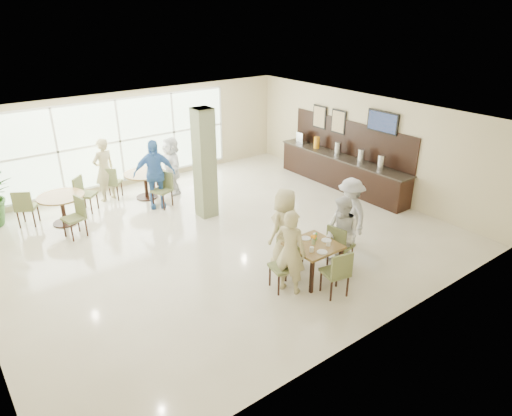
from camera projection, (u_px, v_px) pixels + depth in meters
ground at (219, 236)px, 10.88m from camera, size 10.00×10.00×0.00m
room_shell at (217, 168)px, 10.18m from camera, size 10.00×10.00×10.00m
window_bank at (120, 141)px, 13.28m from camera, size 7.00×0.04×7.00m
column at (205, 164)px, 11.40m from camera, size 0.45×0.45×2.80m
main_table at (313, 249)px, 8.97m from camera, size 0.91×0.91×0.75m
round_table_left at (62, 202)px, 11.27m from camera, size 1.12×1.12×0.75m
round_table_right at (145, 178)px, 12.80m from camera, size 1.15×1.15×0.75m
chairs_main_table at (312, 256)px, 9.06m from camera, size 2.04×1.89×0.95m
chairs_table_left at (63, 206)px, 11.30m from camera, size 2.08×1.93×0.95m
chairs_table_right at (145, 182)px, 12.86m from camera, size 2.08×2.01×0.95m
tabletop_clutter at (315, 242)px, 8.91m from camera, size 0.75×0.80×0.21m
buffet_counter at (342, 169)px, 13.61m from camera, size 0.64×4.70×1.95m
wall_tv at (383, 122)px, 12.28m from camera, size 0.06×1.00×0.58m
framed_art_a at (338, 122)px, 13.57m from camera, size 0.05×0.55×0.70m
framed_art_b at (320, 117)px, 14.15m from camera, size 0.05×0.55×0.70m
teen_left at (290, 252)px, 8.48m from camera, size 0.62×0.73×1.69m
teen_far at (285, 226)px, 9.48m from camera, size 0.88×0.61×1.65m
teen_right at (342, 234)px, 9.25m from camera, size 0.64×0.80×1.58m
teen_standing at (350, 213)px, 10.13m from camera, size 0.87×1.17×1.62m
adult_a at (154, 174)px, 12.08m from camera, size 1.24×0.96×1.87m
adult_b at (171, 165)px, 13.07m from camera, size 0.87×1.61×1.66m
adult_standing at (104, 170)px, 12.52m from camera, size 0.74×0.58×1.78m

